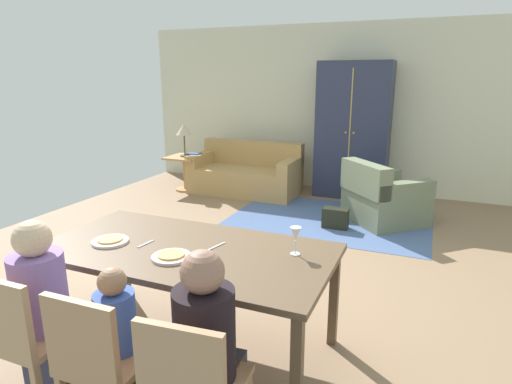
{
  "coord_description": "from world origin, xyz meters",
  "views": [
    {
      "loc": [
        1.46,
        -3.63,
        1.87
      ],
      "look_at": [
        -0.0,
        -0.14,
        0.85
      ],
      "focal_mm": 30.04,
      "sensor_mm": 36.0,
      "label": 1
    }
  ],
  "objects_px": {
    "person_child": "(122,348)",
    "couch": "(246,174)",
    "person_man": "(48,314)",
    "dining_chair_man": "(23,334)",
    "armchair": "(382,199)",
    "handbag": "(335,218)",
    "wine_glass": "(296,235)",
    "side_table": "(186,168)",
    "plate_near_child": "(171,257)",
    "dining_chair_child": "(100,357)",
    "person_woman": "(209,359)",
    "book_upper": "(194,154)",
    "book_lower": "(193,157)",
    "armoire": "(353,131)",
    "table_lamp": "(184,131)",
    "plate_near_man": "(110,241)",
    "dining_table": "(187,257)"
  },
  "relations": [
    {
      "from": "person_child",
      "to": "side_table",
      "type": "relative_size",
      "value": 1.59
    },
    {
      "from": "dining_chair_child",
      "to": "person_woman",
      "type": "height_order",
      "value": "person_woman"
    },
    {
      "from": "dining_table",
      "to": "armoire",
      "type": "distance_m",
      "value": 4.52
    },
    {
      "from": "couch",
      "to": "armoire",
      "type": "xyz_separation_m",
      "value": [
        1.63,
        0.47,
        0.75
      ]
    },
    {
      "from": "person_man",
      "to": "person_child",
      "type": "xyz_separation_m",
      "value": [
        0.54,
        -0.01,
        -0.08
      ]
    },
    {
      "from": "plate_near_man",
      "to": "plate_near_child",
      "type": "bearing_deg",
      "value": -6.35
    },
    {
      "from": "dining_chair_man",
      "to": "book_upper",
      "type": "distance_m",
      "value": 4.97
    },
    {
      "from": "person_man",
      "to": "couch",
      "type": "bearing_deg",
      "value": 99.84
    },
    {
      "from": "plate_near_man",
      "to": "side_table",
      "type": "height_order",
      "value": "plate_near_man"
    },
    {
      "from": "person_man",
      "to": "side_table",
      "type": "bearing_deg",
      "value": 112.22
    },
    {
      "from": "side_table",
      "to": "couch",
      "type": "bearing_deg",
      "value": 14.47
    },
    {
      "from": "wine_glass",
      "to": "person_child",
      "type": "height_order",
      "value": "wine_glass"
    },
    {
      "from": "dining_table",
      "to": "dining_chair_man",
      "type": "bearing_deg",
      "value": -122.14
    },
    {
      "from": "dining_table",
      "to": "person_child",
      "type": "xyz_separation_m",
      "value": [
        -0.0,
        -0.69,
        -0.26
      ]
    },
    {
      "from": "plate_near_man",
      "to": "handbag",
      "type": "relative_size",
      "value": 0.78
    },
    {
      "from": "armchair",
      "to": "book_lower",
      "type": "relative_size",
      "value": 5.49
    },
    {
      "from": "book_upper",
      "to": "couch",
      "type": "bearing_deg",
      "value": 13.17
    },
    {
      "from": "armchair",
      "to": "handbag",
      "type": "bearing_deg",
      "value": -137.78
    },
    {
      "from": "plate_near_man",
      "to": "plate_near_child",
      "type": "xyz_separation_m",
      "value": [
        0.54,
        -0.06,
        0.0
      ]
    },
    {
      "from": "dining_table",
      "to": "table_lamp",
      "type": "relative_size",
      "value": 3.63
    },
    {
      "from": "armchair",
      "to": "table_lamp",
      "type": "relative_size",
      "value": 2.24
    },
    {
      "from": "dining_chair_child",
      "to": "handbag",
      "type": "distance_m",
      "value": 3.76
    },
    {
      "from": "plate_near_child",
      "to": "side_table",
      "type": "distance_m",
      "value": 4.61
    },
    {
      "from": "plate_near_man",
      "to": "dining_chair_man",
      "type": "xyz_separation_m",
      "value": [
        0.0,
        -0.74,
        -0.28
      ]
    },
    {
      "from": "armoire",
      "to": "book_upper",
      "type": "height_order",
      "value": "armoire"
    },
    {
      "from": "dining_chair_child",
      "to": "dining_chair_man",
      "type": "bearing_deg",
      "value": -180.0
    },
    {
      "from": "handbag",
      "to": "plate_near_man",
      "type": "bearing_deg",
      "value": -107.52
    },
    {
      "from": "armoire",
      "to": "book_lower",
      "type": "relative_size",
      "value": 9.55
    },
    {
      "from": "dining_table",
      "to": "dining_chair_child",
      "type": "height_order",
      "value": "dining_chair_child"
    },
    {
      "from": "dining_table",
      "to": "wine_glass",
      "type": "distance_m",
      "value": 0.75
    },
    {
      "from": "wine_glass",
      "to": "book_upper",
      "type": "relative_size",
      "value": 0.85
    },
    {
      "from": "armoire",
      "to": "handbag",
      "type": "relative_size",
      "value": 6.56
    },
    {
      "from": "wine_glass",
      "to": "armchair",
      "type": "distance_m",
      "value": 3.2
    },
    {
      "from": "person_child",
      "to": "couch",
      "type": "bearing_deg",
      "value": 106.05
    },
    {
      "from": "person_woman",
      "to": "handbag",
      "type": "xyz_separation_m",
      "value": [
        -0.13,
        3.54,
        -0.38
      ]
    },
    {
      "from": "side_table",
      "to": "handbag",
      "type": "relative_size",
      "value": 1.81
    },
    {
      "from": "person_child",
      "to": "book_lower",
      "type": "relative_size",
      "value": 4.2
    },
    {
      "from": "book_upper",
      "to": "plate_near_child",
      "type": "bearing_deg",
      "value": -61.02
    },
    {
      "from": "dining_chair_child",
      "to": "table_lamp",
      "type": "bearing_deg",
      "value": 117.03
    },
    {
      "from": "person_man",
      "to": "person_child",
      "type": "height_order",
      "value": "person_man"
    },
    {
      "from": "person_woman",
      "to": "book_upper",
      "type": "relative_size",
      "value": 5.04
    },
    {
      "from": "couch",
      "to": "side_table",
      "type": "height_order",
      "value": "couch"
    },
    {
      "from": "person_child",
      "to": "armchair",
      "type": "relative_size",
      "value": 0.77
    },
    {
      "from": "wine_glass",
      "to": "dining_chair_man",
      "type": "distance_m",
      "value": 1.67
    },
    {
      "from": "person_child",
      "to": "armoire",
      "type": "distance_m",
      "value": 5.23
    },
    {
      "from": "side_table",
      "to": "book_lower",
      "type": "bearing_deg",
      "value": -9.63
    },
    {
      "from": "plate_near_man",
      "to": "armoire",
      "type": "xyz_separation_m",
      "value": [
        0.81,
        4.62,
        0.28
      ]
    },
    {
      "from": "side_table",
      "to": "table_lamp",
      "type": "xyz_separation_m",
      "value": [
        0.0,
        0.0,
        0.63
      ]
    },
    {
      "from": "armoire",
      "to": "dining_chair_child",
      "type": "bearing_deg",
      "value": -92.91
    },
    {
      "from": "dining_chair_man",
      "to": "couch",
      "type": "relative_size",
      "value": 0.5
    }
  ]
}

